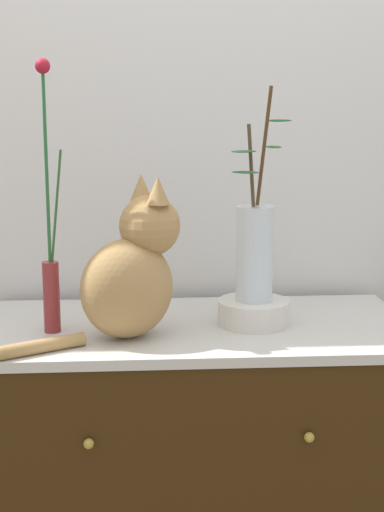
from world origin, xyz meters
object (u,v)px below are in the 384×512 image
object	(u,v)px
bowl_porcelain	(254,312)
vase_slim_green	(50,259)
cat_sitting	(132,272)
vase_glass_clear	(255,249)
sideboard	(192,479)

from	to	relation	value
bowl_porcelain	vase_slim_green	bearing A→B (deg)	-176.40
cat_sitting	vase_slim_green	world-z (taller)	vase_slim_green
vase_slim_green	vase_glass_clear	bearing A→B (deg)	3.58
cat_sitting	vase_slim_green	size ratio (longest dim) A/B	0.66
sideboard	vase_slim_green	world-z (taller)	vase_slim_green
vase_slim_green	cat_sitting	bearing A→B (deg)	-14.13
cat_sitting	vase_glass_clear	bearing A→B (deg)	14.84
cat_sitting	bowl_porcelain	world-z (taller)	cat_sitting
sideboard	vase_slim_green	distance (m)	0.72
vase_slim_green	bowl_porcelain	world-z (taller)	vase_slim_green
sideboard	vase_glass_clear	distance (m)	0.66
sideboard	vase_slim_green	xyz separation A→B (m)	(-0.35, -0.04, 0.62)
vase_slim_green	vase_glass_clear	world-z (taller)	vase_slim_green
cat_sitting	bowl_porcelain	distance (m)	0.35
vase_slim_green	vase_glass_clear	size ratio (longest dim) A/B	1.23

